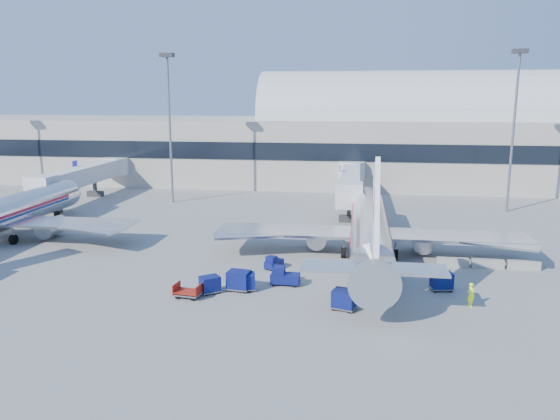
% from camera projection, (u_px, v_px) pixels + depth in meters
% --- Properties ---
extents(ground, '(260.00, 260.00, 0.00)m').
position_uv_depth(ground, '(267.00, 265.00, 53.71)').
color(ground, gray).
rests_on(ground, ground).
extents(terminal, '(170.00, 28.15, 21.00)m').
position_uv_depth(terminal, '(246.00, 141.00, 108.29)').
color(terminal, '#B2AA9E').
rests_on(terminal, ground).
extents(airliner_main, '(32.00, 37.26, 12.07)m').
position_uv_depth(airliner_main, '(370.00, 229.00, 56.09)').
color(airliner_main, silver).
rests_on(airliner_main, ground).
extents(jetbridge_near, '(4.40, 27.50, 6.25)m').
position_uv_depth(jetbridge_near, '(351.00, 180.00, 81.70)').
color(jetbridge_near, silver).
rests_on(jetbridge_near, ground).
extents(jetbridge_mid, '(4.40, 27.50, 6.25)m').
position_uv_depth(jetbridge_mid, '(87.00, 175.00, 87.54)').
color(jetbridge_mid, silver).
rests_on(jetbridge_mid, ground).
extents(mast_west, '(2.00, 1.20, 22.60)m').
position_uv_depth(mast_west, '(169.00, 106.00, 82.53)').
color(mast_west, slate).
rests_on(mast_west, ground).
extents(mast_east, '(2.00, 1.20, 22.60)m').
position_uv_depth(mast_east, '(515.00, 107.00, 75.58)').
color(mast_east, slate).
rests_on(mast_east, ground).
extents(barrier_near, '(3.00, 0.55, 0.90)m').
position_uv_depth(barrier_near, '(453.00, 262.00, 53.05)').
color(barrier_near, '#9E9E96').
rests_on(barrier_near, ground).
extents(barrier_mid, '(3.00, 0.55, 0.90)m').
position_uv_depth(barrier_mid, '(488.00, 264.00, 52.59)').
color(barrier_mid, '#9E9E96').
rests_on(barrier_mid, ground).
extents(barrier_far, '(3.00, 0.55, 0.90)m').
position_uv_depth(barrier_far, '(524.00, 265.00, 52.14)').
color(barrier_far, '#9E9E96').
rests_on(barrier_far, ground).
extents(tug_lead, '(2.56, 1.33, 1.65)m').
position_uv_depth(tug_lead, '(284.00, 276.00, 47.94)').
color(tug_lead, '#0B1252').
rests_on(tug_lead, ground).
extents(tug_right, '(2.46, 2.47, 1.52)m').
position_uv_depth(tug_right, '(376.00, 278.00, 47.83)').
color(tug_right, '#0B1252').
rests_on(tug_right, ground).
extents(tug_left, '(1.77, 2.26, 1.32)m').
position_uv_depth(tug_left, '(273.00, 263.00, 52.43)').
color(tug_left, '#0B1252').
rests_on(tug_left, ground).
extents(cart_train_a, '(1.95, 1.64, 1.51)m').
position_uv_depth(cart_train_a, '(246.00, 281.00, 46.52)').
color(cart_train_a, '#0B1252').
rests_on(cart_train_a, ground).
extents(cart_train_b, '(2.15, 1.76, 1.72)m').
position_uv_depth(cart_train_b, '(239.00, 280.00, 46.49)').
color(cart_train_b, '#0B1252').
rests_on(cart_train_b, ground).
extents(cart_train_c, '(2.09, 2.02, 1.46)m').
position_uv_depth(cart_train_c, '(210.00, 284.00, 45.90)').
color(cart_train_c, '#0B1252').
rests_on(cart_train_c, ground).
extents(cart_solo_near, '(2.13, 1.85, 1.59)m').
position_uv_depth(cart_solo_near, '(344.00, 299.00, 42.31)').
color(cart_solo_near, '#0B1252').
rests_on(cart_solo_near, ground).
extents(cart_solo_far, '(2.01, 1.67, 1.58)m').
position_uv_depth(cart_solo_far, '(442.00, 281.00, 46.58)').
color(cart_solo_far, '#0B1252').
rests_on(cart_solo_far, ground).
extents(cart_open_red, '(2.32, 1.78, 0.57)m').
position_uv_depth(cart_open_red, '(188.00, 293.00, 44.92)').
color(cart_open_red, slate).
rests_on(cart_open_red, ground).
extents(ramp_worker, '(0.69, 0.83, 1.96)m').
position_uv_depth(ramp_worker, '(471.00, 295.00, 42.93)').
color(ramp_worker, '#CDFF1A').
rests_on(ramp_worker, ground).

